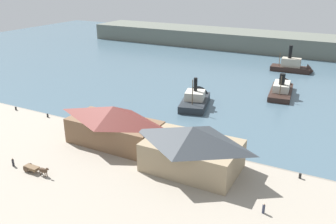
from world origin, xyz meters
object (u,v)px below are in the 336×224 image
at_px(ferry_approaching_east, 196,99).
at_px(ferry_approaching_west, 295,67).
at_px(pedestrian_near_cart, 264,209).
at_px(mooring_post_east, 300,176).
at_px(ferry_shed_central_terminal, 192,148).
at_px(ferry_outer_harbor, 282,89).
at_px(mooring_post_center_west, 48,115).
at_px(pedestrian_standing_center, 13,162).
at_px(horse_cart, 36,169).
at_px(ferry_shed_customs_shed, 114,125).
at_px(mooring_post_center_east, 16,108).

bearing_deg(ferry_approaching_east, ferry_approaching_west, 69.42).
xyz_separation_m(pedestrian_near_cart, mooring_post_east, (3.30, 12.60, -0.32)).
height_order(ferry_shed_central_terminal, ferry_approaching_west, ferry_approaching_west).
height_order(ferry_outer_harbor, ferry_approaching_west, ferry_approaching_west).
distance_m(mooring_post_center_west, mooring_post_east, 59.90).
xyz_separation_m(pedestrian_standing_center, mooring_post_east, (47.54, 20.35, -0.29)).
height_order(ferry_shed_central_terminal, pedestrian_standing_center, ferry_shed_central_terminal).
bearing_deg(horse_cart, mooring_post_center_west, 131.58).
bearing_deg(ferry_outer_harbor, ferry_shed_customs_shed, -112.95).
xyz_separation_m(ferry_shed_customs_shed, ferry_shed_central_terminal, (18.41, -1.86, 0.03)).
relative_size(mooring_post_east, ferry_approaching_west, 0.06).
xyz_separation_m(mooring_post_center_east, ferry_approaching_east, (38.34, 29.53, -0.23)).
relative_size(ferry_shed_customs_shed, mooring_post_east, 21.83).
height_order(ferry_shed_customs_shed, pedestrian_standing_center, ferry_shed_customs_shed).
bearing_deg(mooring_post_center_west, ferry_outer_harbor, 47.34).
distance_m(ferry_shed_central_terminal, mooring_post_center_east, 53.40).
xyz_separation_m(pedestrian_standing_center, mooring_post_center_east, (-23.38, 20.35, -0.29)).
relative_size(ferry_shed_customs_shed, ferry_approaching_east, 1.17).
distance_m(horse_cart, ferry_approaching_east, 50.59).
xyz_separation_m(mooring_post_east, ferry_approaching_west, (-13.88, 79.33, 0.11)).
relative_size(mooring_post_east, ferry_outer_harbor, 0.05).
height_order(pedestrian_near_cart, mooring_post_center_east, pedestrian_near_cart).
distance_m(ferry_shed_customs_shed, mooring_post_east, 36.78).
bearing_deg(ferry_outer_harbor, mooring_post_center_east, -138.56).
bearing_deg(ferry_outer_harbor, mooring_post_center_west, -132.66).
xyz_separation_m(pedestrian_near_cart, ferry_outer_harbor, (-9.78, 63.66, -0.63)).
height_order(ferry_shed_customs_shed, mooring_post_center_east, ferry_shed_customs_shed).
height_order(mooring_post_center_west, ferry_approaching_west, ferry_approaching_west).
xyz_separation_m(ferry_approaching_east, ferry_approaching_west, (18.69, 49.80, 0.34)).
bearing_deg(mooring_post_east, ferry_shed_customs_shed, -173.83).
relative_size(ferry_shed_central_terminal, mooring_post_east, 18.82).
bearing_deg(ferry_approaching_east, mooring_post_east, -42.20).
distance_m(mooring_post_east, ferry_approaching_west, 80.54).
relative_size(ferry_shed_customs_shed, pedestrian_near_cart, 11.71).
bearing_deg(ferry_approaching_west, pedestrian_standing_center, -108.66).
distance_m(ferry_shed_customs_shed, pedestrian_near_cart, 34.37).
distance_m(horse_cart, pedestrian_standing_center, 5.81).
distance_m(ferry_outer_harbor, ferry_approaching_west, 28.29).
relative_size(pedestrian_standing_center, mooring_post_center_east, 1.79).
bearing_deg(ferry_shed_central_terminal, horse_cart, -148.74).
distance_m(pedestrian_standing_center, ferry_approaching_west, 105.21).
height_order(ferry_outer_harbor, ferry_approaching_east, ferry_approaching_east).
height_order(pedestrian_near_cart, pedestrian_standing_center, pedestrian_near_cart).
height_order(horse_cart, ferry_outer_harbor, ferry_outer_harbor).
bearing_deg(mooring_post_center_west, mooring_post_center_east, -178.65).
height_order(ferry_shed_customs_shed, ferry_approaching_east, ferry_shed_customs_shed).
bearing_deg(mooring_post_center_east, mooring_post_center_west, 1.35).
height_order(pedestrian_standing_center, mooring_post_center_east, pedestrian_standing_center).
distance_m(pedestrian_standing_center, ferry_approaching_east, 52.09).
height_order(ferry_shed_central_terminal, ferry_outer_harbor, ferry_shed_central_terminal).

